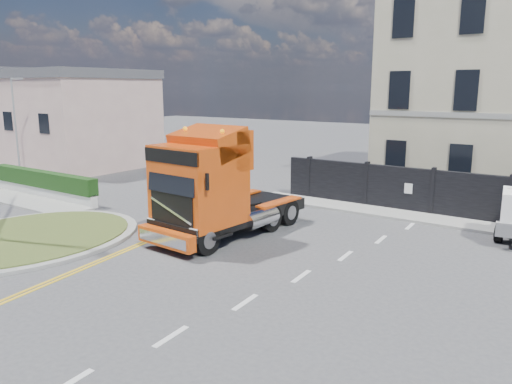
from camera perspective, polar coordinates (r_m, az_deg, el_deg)
The scene contains 11 objects.
ground at distance 16.73m, azimuth -2.98°, elevation -7.08°, with size 120.00×120.00×0.00m, color #424244.
traffic_island at distance 19.97m, azimuth -24.73°, elevation -4.79°, with size 6.80×6.80×0.17m.
hedge_wall at distance 27.10m, azimuth -23.18°, elevation 0.93°, with size 8.00×0.55×1.35m.
pavement_side at distance 26.68m, azimuth -25.05°, elevation -0.90°, with size 8.50×1.80×0.10m, color gray.
seaside_bldg_pink at distance 36.76m, azimuth -19.41°, elevation 7.41°, with size 8.00×8.00×6.00m, color beige.
seaside_bldg_cream at distance 44.54m, azimuth -23.37°, elevation 7.13°, with size 9.00×8.00×5.00m, color beige.
seaside_bldg_white at distance 51.05m, azimuth -26.70°, elevation 8.16°, with size 8.00×8.00×6.50m, color silver.
hoarding_fence at distance 22.15m, azimuth 25.86°, elevation -0.87°, with size 18.80×0.25×2.00m.
pavement_far at distance 21.58m, azimuth 23.80°, elevation -3.57°, with size 20.00×1.60×0.12m, color gray.
truck at distance 17.97m, azimuth -5.07°, elevation 0.10°, with size 2.89×6.77×3.97m.
lamppost_slim at distance 31.91m, azimuth -25.83°, elevation 7.34°, with size 0.25×0.49×6.03m.
Camera 1 is at (9.75, -12.46, 5.42)m, focal length 35.00 mm.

